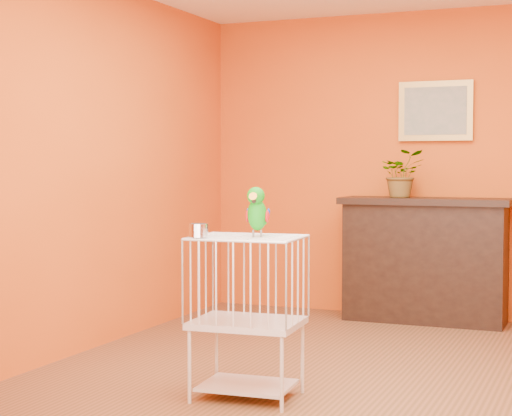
% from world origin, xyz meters
% --- Properties ---
extents(ground, '(4.50, 4.50, 0.00)m').
position_xyz_m(ground, '(0.00, 0.00, 0.00)').
color(ground, brown).
rests_on(ground, ground).
extents(room_shell, '(4.50, 4.50, 4.50)m').
position_xyz_m(room_shell, '(0.00, 0.00, 1.58)').
color(room_shell, '#D05213').
rests_on(room_shell, ground).
extents(console_cabinet, '(1.38, 0.50, 1.03)m').
position_xyz_m(console_cabinet, '(-0.04, 2.01, 0.51)').
color(console_cabinet, black).
rests_on(console_cabinet, ground).
extents(potted_plant, '(0.48, 0.50, 0.31)m').
position_xyz_m(potted_plant, '(-0.23, 2.00, 1.18)').
color(potted_plant, '#26722D').
rests_on(potted_plant, console_cabinet).
extents(framed_picture, '(0.62, 0.04, 0.50)m').
position_xyz_m(framed_picture, '(0.00, 2.22, 1.75)').
color(framed_picture, '#B88F41').
rests_on(framed_picture, room_shell).
extents(birdcage, '(0.61, 0.49, 0.90)m').
position_xyz_m(birdcage, '(-0.48, -0.68, 0.47)').
color(birdcage, beige).
rests_on(birdcage, ground).
extents(feed_cup, '(0.10, 0.10, 0.07)m').
position_xyz_m(feed_cup, '(-0.69, -0.86, 0.95)').
color(feed_cup, silver).
rests_on(feed_cup, birdcage).
extents(parrot, '(0.14, 0.25, 0.28)m').
position_xyz_m(parrot, '(-0.44, -0.65, 1.05)').
color(parrot, '#59544C').
rests_on(parrot, birdcage).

